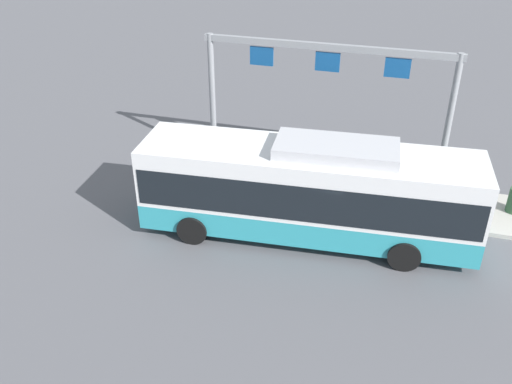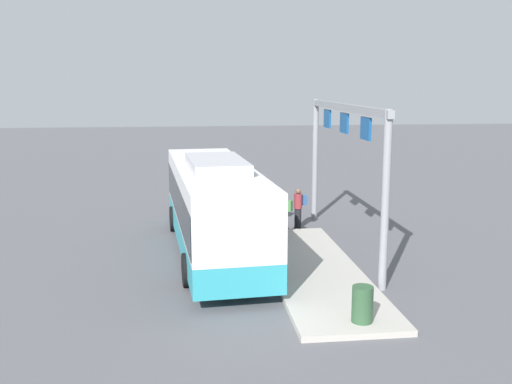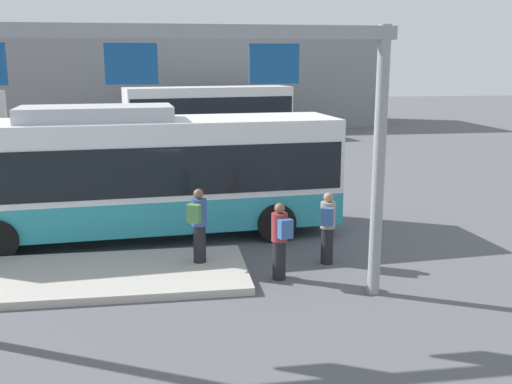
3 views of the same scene
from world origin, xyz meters
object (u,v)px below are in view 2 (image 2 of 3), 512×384
Objects in this scene: person_waiting_near at (284,213)px; person_waiting_mid at (299,207)px; bus_main at (214,203)px; person_boarding at (274,202)px; trash_bin at (362,304)px.

person_waiting_near is 1.89m from person_waiting_mid.
bus_main is 6.52× the size of person_waiting_near.
person_boarding is 2.91m from person_waiting_near.
person_waiting_near reaches higher than trash_bin.
bus_main reaches higher than person_waiting_mid.
person_waiting_mid is (1.65, -0.90, -0.16)m from person_waiting_near.
person_waiting_near is at bearing 108.23° from person_boarding.
person_waiting_mid is at bearing -91.61° from person_waiting_near.
bus_main reaches higher than person_waiting_near.
person_waiting_near is (-2.91, 0.09, 0.16)m from person_boarding.
person_waiting_near reaches higher than person_boarding.
person_waiting_near is at bearing 3.76° from trash_bin.
bus_main is at bearing 24.84° from person_waiting_mid.
person_boarding is 1.00× the size of person_waiting_near.
bus_main is 7.59m from trash_bin.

